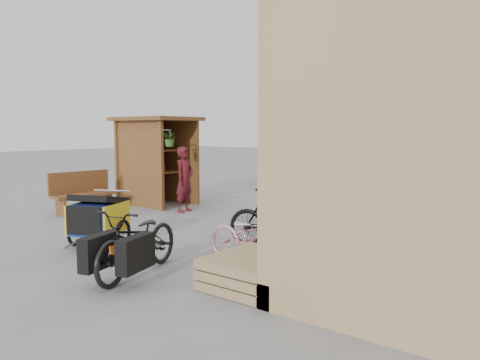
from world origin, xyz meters
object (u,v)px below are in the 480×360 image
Objects in this scene: kiosk at (154,148)px; child_trailer at (99,216)px; bike_7 at (376,196)px; cargo_bike at (137,242)px; bike_0 at (254,237)px; bike_3 at (332,210)px; bike_6 at (361,200)px; bench at (83,192)px; shopping_carts at (438,183)px; person_kiosk at (185,179)px; bike_4 at (347,204)px; bike_5 at (358,201)px; pallet_stack at (253,271)px; bike_2 at (312,213)px; bike_1 at (276,220)px.

child_trailer is at bearing -53.20° from kiosk.
cargo_bike is at bearing 154.73° from bike_7.
bike_0 is 2.60m from bike_3.
bike_0 is 0.99× the size of bike_6.
cargo_bike is at bearing -44.48° from child_trailer.
bike_3 reaches higher than bike_6.
bench is 6.78m from bike_6.
bench is 0.79× the size of shopping_carts.
person_kiosk reaches higher than bike_6.
bike_4 is at bearing -3.69° from bike_0.
child_trailer is at bearing 101.34° from bike_0.
shopping_carts is 2.54m from bike_7.
kiosk is 5.70m from bike_4.
bike_5 reaches higher than bike_3.
bench is 0.83× the size of cargo_bike.
bench is 1.03× the size of bike_7.
bike_6 is 0.55m from bike_7.
kiosk is 1.57× the size of bike_3.
child_trailer reaches higher than pallet_stack.
bench is 9.31m from shopping_carts.
bench reaches higher than bike_7.
bench is at bearing 139.47° from bike_6.
person_kiosk reaches higher than bike_7.
cargo_bike is at bearing -174.61° from bike_2.
shopping_carts is at bearing -54.10° from person_kiosk.
shopping_carts is 6.78m from person_kiosk.
bike_5 reaches higher than child_trailer.
bike_1 is (5.87, -0.11, 0.00)m from bench.
bike_2 is (5.87, 1.10, -0.05)m from bench.
bike_4 is at bearing -99.50° from shopping_carts.
bike_5 is 1.04× the size of bike_6.
bike_7 is (-0.12, 5.07, 0.06)m from bike_0.
bike_7 is at bearing 97.11° from pallet_stack.
bike_2 is (5.47, -0.90, -1.07)m from kiosk.
cargo_bike is at bearing -157.41° from pallet_stack.
cargo_bike is (-1.54, -0.64, 0.28)m from pallet_stack.
bike_0 is at bearing -178.07° from bike_5.
bike_7 is (5.54, 2.05, -1.07)m from kiosk.
kiosk is at bearing 86.76° from bike_4.
bike_4 is 1.20× the size of bike_7.
pallet_stack is at bearing -90.00° from shopping_carts.
bike_1 is (3.93, -1.75, -0.30)m from person_kiosk.
bike_0 is 3.39m from bike_4.
pallet_stack is 1.69m from cargo_bike.
child_trailer is 0.84× the size of cargo_bike.
shopping_carts is 1.26× the size of person_kiosk.
person_kiosk is 1.03× the size of bike_3.
shopping_carts is 1.25× the size of child_trailer.
bike_5 is (0.13, 1.78, 0.03)m from bike_2.
bike_4 reaches higher than child_trailer.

